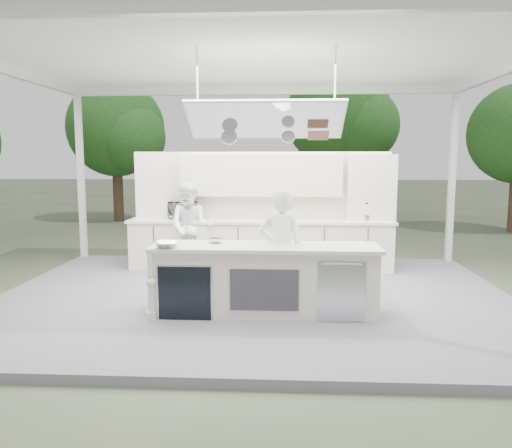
# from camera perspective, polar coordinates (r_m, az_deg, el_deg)

# --- Properties ---
(ground) EXTENTS (90.00, 90.00, 0.00)m
(ground) POSITION_cam_1_polar(r_m,az_deg,el_deg) (7.93, -0.17, -8.94)
(ground) COLOR #4F5A3E
(ground) RESTS_ON ground
(stage_deck) EXTENTS (8.00, 6.00, 0.12)m
(stage_deck) POSITION_cam_1_polar(r_m,az_deg,el_deg) (7.91, -0.17, -8.52)
(stage_deck) COLOR slate
(stage_deck) RESTS_ON ground
(tent) EXTENTS (8.20, 6.20, 3.86)m
(tent) POSITION_cam_1_polar(r_m,az_deg,el_deg) (7.73, -0.16, 18.45)
(tent) COLOR white
(tent) RESTS_ON ground
(demo_island) EXTENTS (3.10, 0.79, 0.95)m
(demo_island) POSITION_cam_1_polar(r_m,az_deg,el_deg) (6.88, 0.88, -6.36)
(demo_island) COLOR white
(demo_island) RESTS_ON stage_deck
(back_counter) EXTENTS (5.08, 0.72, 0.95)m
(back_counter) POSITION_cam_1_polar(r_m,az_deg,el_deg) (9.64, 0.50, -2.31)
(back_counter) COLOR white
(back_counter) RESTS_ON stage_deck
(back_wall_unit) EXTENTS (5.05, 0.48, 2.25)m
(back_wall_unit) POSITION_cam_1_polar(r_m,az_deg,el_deg) (9.73, 3.18, 3.56)
(back_wall_unit) COLOR white
(back_wall_unit) RESTS_ON stage_deck
(tree_cluster) EXTENTS (19.55, 9.40, 5.85)m
(tree_cluster) POSITION_cam_1_polar(r_m,az_deg,el_deg) (17.40, 1.21, 10.98)
(tree_cluster) COLOR #473023
(tree_cluster) RESTS_ON ground
(head_chef) EXTENTS (0.63, 0.42, 1.71)m
(head_chef) POSITION_cam_1_polar(r_m,az_deg,el_deg) (7.00, 2.83, -2.94)
(head_chef) COLOR white
(head_chef) RESTS_ON stage_deck
(sous_chef) EXTENTS (0.82, 0.64, 1.69)m
(sous_chef) POSITION_cam_1_polar(r_m,az_deg,el_deg) (9.39, -7.44, -0.38)
(sous_chef) COLOR white
(sous_chef) RESTS_ON stage_deck
(toaster_oven) EXTENTS (0.64, 0.48, 0.32)m
(toaster_oven) POSITION_cam_1_polar(r_m,az_deg,el_deg) (9.92, -8.36, 1.58)
(toaster_oven) COLOR silver
(toaster_oven) RESTS_ON back_counter
(bowl_large) EXTENTS (0.38, 0.38, 0.08)m
(bowl_large) POSITION_cam_1_polar(r_m,az_deg,el_deg) (6.72, -10.17, -2.34)
(bowl_large) COLOR silver
(bowl_large) RESTS_ON demo_island
(bowl_small) EXTENTS (0.25, 0.25, 0.07)m
(bowl_small) POSITION_cam_1_polar(r_m,az_deg,el_deg) (7.01, -4.69, -1.89)
(bowl_small) COLOR silver
(bowl_small) RESTS_ON demo_island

